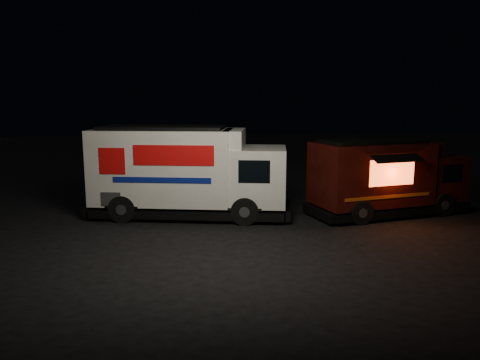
% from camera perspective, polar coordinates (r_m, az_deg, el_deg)
% --- Properties ---
extents(ground, '(80.00, 80.00, 0.00)m').
position_cam_1_polar(ground, '(15.44, 0.06, -5.61)').
color(ground, black).
rests_on(ground, ground).
extents(white_truck, '(7.39, 3.89, 3.19)m').
position_cam_1_polar(white_truck, '(16.52, -6.09, 1.03)').
color(white_truck, white).
rests_on(white_truck, ground).
extents(red_truck, '(6.13, 3.25, 2.71)m').
position_cam_1_polar(red_truck, '(17.61, 17.65, 0.37)').
color(red_truck, '#360D09').
rests_on(red_truck, ground).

